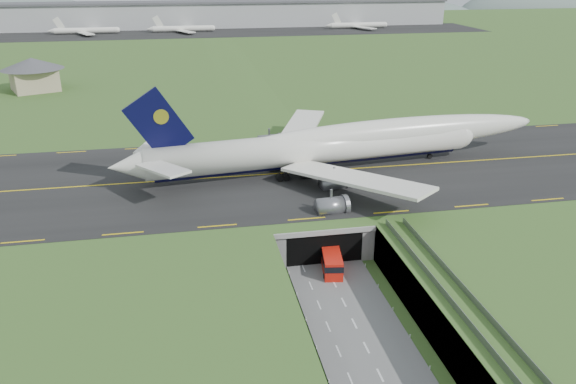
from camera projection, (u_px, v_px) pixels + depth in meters
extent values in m
plane|color=#3B5C25|center=(338.00, 292.00, 79.95)|extent=(900.00, 900.00, 0.00)
cube|color=gray|center=(339.00, 274.00, 78.81)|extent=(800.00, 800.00, 6.00)
cube|color=slate|center=(353.00, 322.00, 73.09)|extent=(12.00, 75.00, 0.20)
cube|color=black|center=(293.00, 173.00, 107.65)|extent=(800.00, 44.00, 0.18)
cube|color=gray|center=(309.00, 204.00, 95.14)|extent=(16.00, 22.00, 1.00)
cube|color=gray|center=(269.00, 221.00, 94.89)|extent=(2.00, 22.00, 6.00)
cube|color=gray|center=(348.00, 215.00, 97.28)|extent=(2.00, 22.00, 6.00)
cube|color=black|center=(316.00, 233.00, 91.73)|extent=(12.00, 12.00, 5.00)
cube|color=#A8A8A3|center=(325.00, 232.00, 85.05)|extent=(17.00, 0.50, 0.80)
cube|color=#A8A8A3|center=(478.00, 326.00, 62.80)|extent=(3.00, 53.00, 0.50)
cube|color=gray|center=(468.00, 322.00, 62.28)|extent=(0.06, 53.00, 1.00)
cube|color=gray|center=(491.00, 319.00, 62.76)|extent=(0.06, 53.00, 1.00)
cylinder|color=#A8A8A3|center=(465.00, 335.00, 66.21)|extent=(0.90, 0.90, 5.60)
cylinder|color=#A8A8A3|center=(424.00, 282.00, 77.13)|extent=(0.90, 0.90, 5.60)
cylinder|color=white|center=(314.00, 148.00, 106.52)|extent=(63.51, 13.27, 5.95)
sphere|color=white|center=(459.00, 134.00, 115.23)|extent=(6.47, 6.47, 5.83)
cone|color=white|center=(127.00, 166.00, 97.03)|extent=(7.12, 6.37, 5.66)
ellipsoid|color=white|center=(395.00, 134.00, 110.71)|extent=(63.88, 12.84, 6.25)
ellipsoid|color=black|center=(455.00, 131.00, 114.69)|extent=(4.44, 3.07, 2.08)
cylinder|color=black|center=(314.00, 160.00, 107.40)|extent=(59.97, 9.47, 2.50)
cube|color=white|center=(299.00, 131.00, 120.53)|extent=(17.01, 28.17, 2.50)
cube|color=white|center=(155.00, 144.00, 104.21)|extent=(7.62, 11.06, 0.95)
cube|color=white|center=(354.00, 178.00, 94.23)|extent=(21.87, 26.24, 2.50)
cube|color=white|center=(163.00, 169.00, 91.88)|extent=(9.27, 10.80, 0.95)
cube|color=black|center=(159.00, 124.00, 96.06)|extent=(11.81, 1.93, 13.16)
cylinder|color=gold|center=(161.00, 116.00, 95.65)|extent=(2.66, 0.95, 2.60)
cylinder|color=slate|center=(302.00, 153.00, 115.95)|extent=(5.16, 3.61, 3.07)
cylinder|color=slate|center=(269.00, 142.00, 123.37)|extent=(5.16, 3.61, 3.07)
cylinder|color=slate|center=(334.00, 183.00, 100.34)|extent=(5.16, 3.61, 3.07)
cylinder|color=slate|center=(331.00, 207.00, 90.50)|extent=(5.16, 3.61, 3.07)
cylinder|color=black|center=(430.00, 156.00, 115.05)|extent=(1.07, 0.58, 1.02)
cube|color=black|center=(293.00, 170.00, 106.88)|extent=(6.30, 7.12, 1.30)
cube|color=red|center=(332.00, 261.00, 84.74)|extent=(3.76, 7.57, 2.90)
cube|color=black|center=(332.00, 258.00, 84.52)|extent=(3.83, 7.67, 0.97)
cube|color=black|center=(331.00, 268.00, 85.20)|extent=(3.49, 7.06, 0.48)
cylinder|color=black|center=(325.00, 276.00, 82.89)|extent=(0.46, 0.91, 0.87)
cylinder|color=black|center=(322.00, 260.00, 87.36)|extent=(0.46, 0.91, 0.87)
cylinder|color=black|center=(342.00, 276.00, 82.97)|extent=(0.46, 0.91, 0.87)
cylinder|color=black|center=(338.00, 260.00, 87.44)|extent=(0.46, 0.91, 0.87)
cube|color=tan|center=(34.00, 80.00, 175.82)|extent=(16.73, 16.73, 6.83)
cone|color=#4C4C51|center=(32.00, 63.00, 173.88)|extent=(24.54, 24.54, 3.41)
cube|color=#B2B2B2|center=(210.00, 15.00, 347.65)|extent=(300.00, 22.00, 15.00)
cube|color=#4C4C51|center=(210.00, 2.00, 344.80)|extent=(302.00, 24.00, 1.20)
cube|color=black|center=(214.00, 32.00, 323.16)|extent=(320.00, 50.00, 0.08)
cylinder|color=white|center=(86.00, 30.00, 314.78)|extent=(34.00, 3.20, 3.20)
cylinder|color=white|center=(183.00, 29.00, 323.97)|extent=(34.00, 3.20, 3.20)
cylinder|color=white|center=(358.00, 25.00, 341.99)|extent=(34.00, 3.20, 3.20)
ellipsoid|color=slate|center=(340.00, 21.00, 493.01)|extent=(260.00, 91.00, 44.00)
ellipsoid|color=slate|center=(545.00, 17.00, 527.19)|extent=(180.00, 63.00, 60.00)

